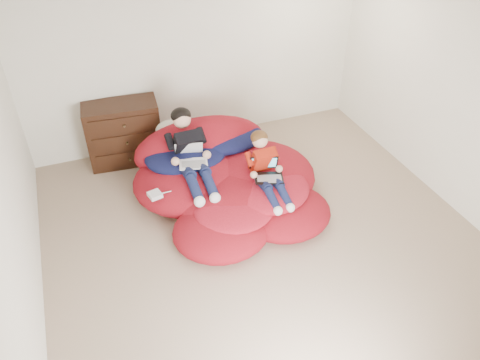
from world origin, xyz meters
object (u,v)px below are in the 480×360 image
(younger_boy, at_px, (266,166))
(laptop_black, at_px, (267,171))
(beanbag_pile, at_px, (226,179))
(dresser, at_px, (124,133))
(laptop_white, at_px, (191,157))
(older_boy, at_px, (189,149))

(younger_boy, height_order, laptop_black, younger_boy)
(laptop_black, bearing_deg, beanbag_pile, 132.85)
(younger_boy, bearing_deg, dresser, 131.04)
(laptop_white, bearing_deg, laptop_black, -33.29)
(laptop_white, bearing_deg, dresser, 119.32)
(beanbag_pile, bearing_deg, laptop_white, 164.75)
(younger_boy, bearing_deg, older_boy, 144.39)
(dresser, bearing_deg, younger_boy, -48.96)
(beanbag_pile, xyz_separation_m, laptop_black, (0.38, -0.41, 0.30))
(beanbag_pile, relative_size, laptop_black, 5.48)
(dresser, height_order, younger_boy, younger_boy)
(older_boy, bearing_deg, laptop_black, -36.84)
(dresser, distance_m, older_boy, 1.31)
(dresser, height_order, beanbag_pile, dresser)
(laptop_white, bearing_deg, younger_boy, -31.95)
(beanbag_pile, relative_size, older_boy, 2.01)
(beanbag_pile, bearing_deg, younger_boy, -45.25)
(dresser, xyz_separation_m, laptop_black, (1.46, -1.71, 0.10))
(laptop_white, bearing_deg, beanbag_pile, -15.25)
(beanbag_pile, height_order, older_boy, older_boy)
(dresser, distance_m, laptop_black, 2.25)
(beanbag_pile, xyz_separation_m, older_boy, (-0.42, 0.19, 0.45))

